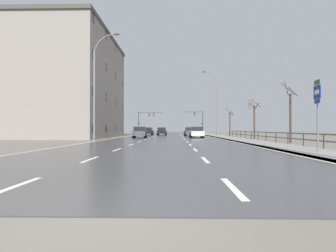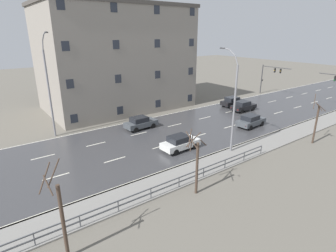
{
  "view_description": "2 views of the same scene",
  "coord_description": "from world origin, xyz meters",
  "px_view_note": "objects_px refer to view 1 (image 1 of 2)",
  "views": [
    {
      "loc": [
        1.11,
        -3.97,
        1.27
      ],
      "look_at": [
        -0.56,
        65.64,
        2.0
      ],
      "focal_mm": 30.05,
      "sensor_mm": 36.0,
      "label": 1
    },
    {
      "loc": [
        24.13,
        19.34,
        11.54
      ],
      "look_at": [
        0.0,
        37.0,
        1.12
      ],
      "focal_mm": 28.91,
      "sensor_mm": 36.0,
      "label": 2
    }
  ],
  "objects_px": {
    "car_far_right": "(162,131)",
    "car_far_left": "(197,132)",
    "street_lamp_left_bank": "(96,88)",
    "car_distant": "(190,131)",
    "car_mid_centre": "(140,132)",
    "brick_building": "(66,86)",
    "car_near_right": "(148,131)",
    "traffic_signal_right": "(199,119)",
    "traffic_signal_left": "(145,118)",
    "street_lamp_midground": "(216,105)",
    "highway_sign": "(317,106)"
  },
  "relations": [
    {
      "from": "street_lamp_left_bank",
      "to": "traffic_signal_right",
      "type": "xyz_separation_m",
      "value": [
        14.53,
        37.97,
        -1.95
      ]
    },
    {
      "from": "car_mid_centre",
      "to": "car_far_left",
      "type": "relative_size",
      "value": 1.01
    },
    {
      "from": "car_near_right",
      "to": "highway_sign",
      "type": "bearing_deg",
      "value": -70.55
    },
    {
      "from": "car_near_right",
      "to": "traffic_signal_right",
      "type": "bearing_deg",
      "value": 46.45
    },
    {
      "from": "street_lamp_left_bank",
      "to": "car_distant",
      "type": "xyz_separation_m",
      "value": [
        11.27,
        21.19,
        -4.85
      ]
    },
    {
      "from": "street_lamp_left_bank",
      "to": "car_mid_centre",
      "type": "distance_m",
      "value": 11.14
    },
    {
      "from": "street_lamp_midground",
      "to": "car_distant",
      "type": "relative_size",
      "value": 2.43
    },
    {
      "from": "street_lamp_left_bank",
      "to": "highway_sign",
      "type": "distance_m",
      "value": 22.49
    },
    {
      "from": "traffic_signal_left",
      "to": "car_mid_centre",
      "type": "distance_m",
      "value": 30.33
    },
    {
      "from": "traffic_signal_right",
      "to": "traffic_signal_left",
      "type": "bearing_deg",
      "value": 173.86
    },
    {
      "from": "traffic_signal_left",
      "to": "car_far_left",
      "type": "xyz_separation_m",
      "value": [
        10.51,
        -30.1,
        -3.11
      ]
    },
    {
      "from": "car_mid_centre",
      "to": "car_far_left",
      "type": "xyz_separation_m",
      "value": [
        7.98,
        -0.04,
        0.0
      ]
    },
    {
      "from": "car_distant",
      "to": "brick_building",
      "type": "distance_m",
      "value": 22.43
    },
    {
      "from": "car_mid_centre",
      "to": "highway_sign",
      "type": "bearing_deg",
      "value": -66.11
    },
    {
      "from": "highway_sign",
      "to": "car_far_right",
      "type": "bearing_deg",
      "value": 103.23
    },
    {
      "from": "traffic_signal_left",
      "to": "car_distant",
      "type": "relative_size",
      "value": 1.42
    },
    {
      "from": "street_lamp_left_bank",
      "to": "traffic_signal_right",
      "type": "bearing_deg",
      "value": 69.06
    },
    {
      "from": "highway_sign",
      "to": "car_near_right",
      "type": "relative_size",
      "value": 0.91
    },
    {
      "from": "highway_sign",
      "to": "brick_building",
      "type": "height_order",
      "value": "brick_building"
    },
    {
      "from": "traffic_signal_right",
      "to": "car_far_right",
      "type": "height_order",
      "value": "traffic_signal_right"
    },
    {
      "from": "car_distant",
      "to": "brick_building",
      "type": "height_order",
      "value": "brick_building"
    },
    {
      "from": "car_mid_centre",
      "to": "car_near_right",
      "type": "bearing_deg",
      "value": 89.52
    },
    {
      "from": "traffic_signal_left",
      "to": "car_mid_centre",
      "type": "bearing_deg",
      "value": -85.19
    },
    {
      "from": "car_near_right",
      "to": "car_distant",
      "type": "xyz_separation_m",
      "value": [
        8.17,
        -5.93,
        0.0
      ]
    },
    {
      "from": "street_lamp_left_bank",
      "to": "car_distant",
      "type": "distance_m",
      "value": 24.49
    },
    {
      "from": "street_lamp_left_bank",
      "to": "car_mid_centre",
      "type": "height_order",
      "value": "street_lamp_left_bank"
    },
    {
      "from": "car_mid_centre",
      "to": "brick_building",
      "type": "relative_size",
      "value": 0.19
    },
    {
      "from": "traffic_signal_right",
      "to": "car_far_right",
      "type": "relative_size",
      "value": 1.37
    },
    {
      "from": "street_lamp_left_bank",
      "to": "traffic_signal_right",
      "type": "distance_m",
      "value": 40.7
    },
    {
      "from": "car_far_left",
      "to": "car_near_right",
      "type": "distance_m",
      "value": 19.72
    },
    {
      "from": "brick_building",
      "to": "car_mid_centre",
      "type": "bearing_deg",
      "value": -13.09
    },
    {
      "from": "car_mid_centre",
      "to": "brick_building",
      "type": "distance_m",
      "value": 13.79
    },
    {
      "from": "street_lamp_left_bank",
      "to": "traffic_signal_left",
      "type": "distance_m",
      "value": 39.47
    },
    {
      "from": "street_lamp_midground",
      "to": "car_far_left",
      "type": "height_order",
      "value": "street_lamp_midground"
    },
    {
      "from": "street_lamp_left_bank",
      "to": "car_near_right",
      "type": "distance_m",
      "value": 27.72
    },
    {
      "from": "car_distant",
      "to": "car_far_right",
      "type": "bearing_deg",
      "value": 133.01
    },
    {
      "from": "car_far_right",
      "to": "car_far_left",
      "type": "bearing_deg",
      "value": -70.12
    },
    {
      "from": "traffic_signal_right",
      "to": "car_far_right",
      "type": "xyz_separation_m",
      "value": [
        -8.57,
        -11.69,
        -2.91
      ]
    },
    {
      "from": "car_near_right",
      "to": "car_far_right",
      "type": "height_order",
      "value": "same"
    },
    {
      "from": "street_lamp_midground",
      "to": "highway_sign",
      "type": "height_order",
      "value": "street_lamp_midground"
    },
    {
      "from": "traffic_signal_right",
      "to": "car_far_left",
      "type": "height_order",
      "value": "traffic_signal_right"
    },
    {
      "from": "highway_sign",
      "to": "brick_building",
      "type": "relative_size",
      "value": 0.18
    },
    {
      "from": "car_distant",
      "to": "traffic_signal_left",
      "type": "bearing_deg",
      "value": 115.98
    },
    {
      "from": "street_lamp_midground",
      "to": "street_lamp_left_bank",
      "type": "bearing_deg",
      "value": -138.43
    },
    {
      "from": "traffic_signal_left",
      "to": "brick_building",
      "type": "relative_size",
      "value": 0.27
    },
    {
      "from": "car_far_right",
      "to": "highway_sign",
      "type": "bearing_deg",
      "value": -75.29
    },
    {
      "from": "street_lamp_left_bank",
      "to": "traffic_signal_left",
      "type": "bearing_deg",
      "value": 88.43
    },
    {
      "from": "street_lamp_left_bank",
      "to": "highway_sign",
      "type": "relative_size",
      "value": 3.06
    },
    {
      "from": "street_lamp_left_bank",
      "to": "brick_building",
      "type": "height_order",
      "value": "brick_building"
    },
    {
      "from": "car_mid_centre",
      "to": "car_distant",
      "type": "relative_size",
      "value": 0.99
    }
  ]
}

